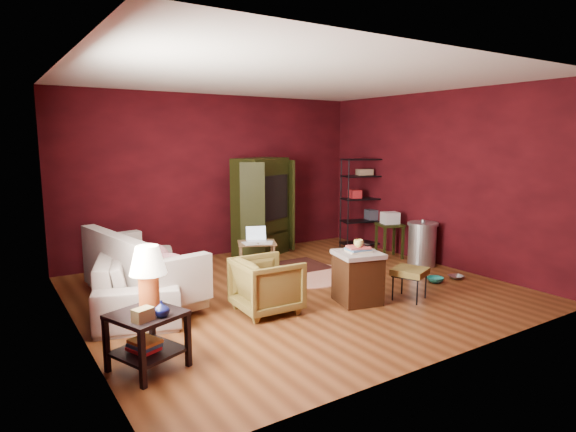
{
  "coord_description": "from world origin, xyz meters",
  "views": [
    {
      "loc": [
        -3.53,
        -5.24,
        2.03
      ],
      "look_at": [
        0.0,
        0.2,
        1.0
      ],
      "focal_mm": 30.0,
      "sensor_mm": 36.0,
      "label": 1
    }
  ],
  "objects_px": {
    "hamper": "(358,276)",
    "laptop_desk": "(257,245)",
    "tv_armoire": "(262,205)",
    "armchair": "(267,282)",
    "sofa": "(138,267)",
    "side_table": "(147,296)",
    "wire_shelving": "(364,199)"
  },
  "relations": [
    {
      "from": "hamper",
      "to": "laptop_desk",
      "type": "xyz_separation_m",
      "value": [
        -0.4,
        1.87,
        0.1
      ]
    },
    {
      "from": "tv_armoire",
      "to": "armchair",
      "type": "bearing_deg",
      "value": -141.55
    },
    {
      "from": "hamper",
      "to": "sofa",
      "type": "bearing_deg",
      "value": 146.73
    },
    {
      "from": "side_table",
      "to": "wire_shelving",
      "type": "height_order",
      "value": "wire_shelving"
    },
    {
      "from": "sofa",
      "to": "armchair",
      "type": "bearing_deg",
      "value": -117.73
    },
    {
      "from": "hamper",
      "to": "tv_armoire",
      "type": "height_order",
      "value": "tv_armoire"
    },
    {
      "from": "sofa",
      "to": "laptop_desk",
      "type": "relative_size",
      "value": 3.28
    },
    {
      "from": "tv_armoire",
      "to": "wire_shelving",
      "type": "bearing_deg",
      "value": -38.64
    },
    {
      "from": "armchair",
      "to": "laptop_desk",
      "type": "relative_size",
      "value": 1.02
    },
    {
      "from": "hamper",
      "to": "laptop_desk",
      "type": "relative_size",
      "value": 1.06
    },
    {
      "from": "sofa",
      "to": "hamper",
      "type": "relative_size",
      "value": 3.1
    },
    {
      "from": "side_table",
      "to": "tv_armoire",
      "type": "xyz_separation_m",
      "value": [
        2.99,
        3.15,
        0.24
      ]
    },
    {
      "from": "sofa",
      "to": "wire_shelving",
      "type": "xyz_separation_m",
      "value": [
        4.48,
        0.81,
        0.47
      ]
    },
    {
      "from": "armchair",
      "to": "laptop_desk",
      "type": "distance_m",
      "value": 1.7
    },
    {
      "from": "sofa",
      "to": "side_table",
      "type": "xyz_separation_m",
      "value": [
        -0.42,
        -1.79,
        0.2
      ]
    },
    {
      "from": "armchair",
      "to": "sofa",
      "type": "bearing_deg",
      "value": 47.72
    },
    {
      "from": "wire_shelving",
      "to": "sofa",
      "type": "bearing_deg",
      "value": -153.99
    },
    {
      "from": "side_table",
      "to": "wire_shelving",
      "type": "distance_m",
      "value": 5.55
    },
    {
      "from": "sofa",
      "to": "armchair",
      "type": "relative_size",
      "value": 3.22
    },
    {
      "from": "sofa",
      "to": "laptop_desk",
      "type": "xyz_separation_m",
      "value": [
        1.9,
        0.37,
        -0.02
      ]
    },
    {
      "from": "hamper",
      "to": "tv_armoire",
      "type": "bearing_deg",
      "value": 84.54
    },
    {
      "from": "tv_armoire",
      "to": "sofa",
      "type": "bearing_deg",
      "value": -174.84
    },
    {
      "from": "laptop_desk",
      "to": "wire_shelving",
      "type": "height_order",
      "value": "wire_shelving"
    },
    {
      "from": "side_table",
      "to": "sofa",
      "type": "bearing_deg",
      "value": 76.82
    },
    {
      "from": "tv_armoire",
      "to": "wire_shelving",
      "type": "relative_size",
      "value": 1.02
    },
    {
      "from": "laptop_desk",
      "to": "wire_shelving",
      "type": "relative_size",
      "value": 0.42
    },
    {
      "from": "side_table",
      "to": "tv_armoire",
      "type": "distance_m",
      "value": 4.35
    },
    {
      "from": "laptop_desk",
      "to": "wire_shelving",
      "type": "bearing_deg",
      "value": 34.21
    },
    {
      "from": "hamper",
      "to": "wire_shelving",
      "type": "distance_m",
      "value": 3.24
    },
    {
      "from": "armchair",
      "to": "laptop_desk",
      "type": "xyz_separation_m",
      "value": [
        0.73,
        1.54,
        0.08
      ]
    },
    {
      "from": "wire_shelving",
      "to": "side_table",
      "type": "bearing_deg",
      "value": -136.32
    },
    {
      "from": "sofa",
      "to": "side_table",
      "type": "relative_size",
      "value": 2.12
    }
  ]
}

